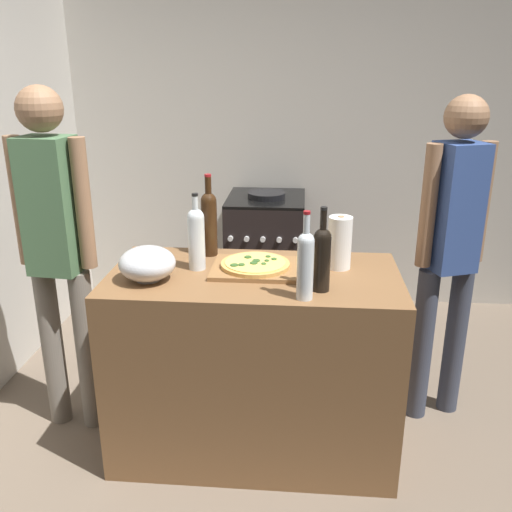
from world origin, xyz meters
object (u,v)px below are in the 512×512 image
wine_bottle_dark (322,256)px  stove (266,257)px  person_in_red (451,243)px  person_in_stripes (56,241)px  wine_bottle_amber (196,236)px  pizza (255,264)px  mixing_bowl (147,264)px  wine_bottle_green (209,220)px  wine_bottle_clear (305,262)px  paper_towel_roll (340,243)px

wine_bottle_dark → stove: 1.82m
wine_bottle_dark → person_in_red: size_ratio=0.21×
person_in_stripes → wine_bottle_amber: bearing=-4.4°
pizza → stove: bearing=91.9°
person_in_stripes → person_in_red: person_in_stripes is taller
person_in_stripes → person_in_red: (1.92, 0.26, -0.04)m
mixing_bowl → wine_bottle_green: (0.22, 0.36, 0.10)m
wine_bottle_amber → wine_bottle_clear: (0.50, -0.30, -0.00)m
pizza → stove: pizza is taller
wine_bottle_clear → person_in_red: 0.96m
mixing_bowl → wine_bottle_green: 0.44m
wine_bottle_green → person_in_stripes: (-0.72, -0.15, -0.08)m
mixing_bowl → person_in_stripes: 0.55m
mixing_bowl → wine_bottle_clear: size_ratio=0.68×
wine_bottle_dark → wine_bottle_amber: size_ratio=1.01×
wine_bottle_green → person_in_stripes: person_in_stripes is taller
stove → person_in_red: bearing=-49.2°
pizza → wine_bottle_amber: 0.30m
pizza → wine_bottle_dark: 0.38m
mixing_bowl → stove: mixing_bowl is taller
paper_towel_roll → stove: size_ratio=0.26×
pizza → paper_towel_roll: size_ratio=1.28×
stove → pizza: bearing=-88.1°
person_in_red → person_in_stripes: bearing=-172.4°
mixing_bowl → wine_bottle_clear: wine_bottle_clear is taller
wine_bottle_green → person_in_red: (1.20, 0.11, -0.12)m
paper_towel_roll → wine_bottle_green: bearing=168.1°
wine_bottle_clear → pizza: bearing=126.9°
pizza → stove: size_ratio=0.33×
person_in_red → stove: bearing=130.8°
stove → person_in_stripes: person_in_stripes is taller
wine_bottle_clear → person_in_stripes: person_in_stripes is taller
person_in_stripes → pizza: bearing=-3.2°
stove → person_in_red: 1.62m
wine_bottle_dark → person_in_stripes: size_ratio=0.21×
wine_bottle_dark → person_in_red: person_in_red is taller
wine_bottle_clear → mixing_bowl: bearing=168.3°
mixing_bowl → wine_bottle_clear: 0.71m
pizza → wine_bottle_clear: size_ratio=0.87×
paper_towel_roll → wine_bottle_dark: size_ratio=0.69×
wine_bottle_green → pizza: bearing=-39.6°
pizza → person_in_stripes: 0.97m
wine_bottle_clear → person_in_stripes: (-1.20, 0.36, -0.06)m
wine_bottle_amber → person_in_red: size_ratio=0.21×
wine_bottle_green → stove: wine_bottle_green is taller
person_in_red → wine_bottle_amber: bearing=-165.9°
paper_towel_roll → mixing_bowl: bearing=-164.8°
wine_bottle_dark → stove: (-0.34, 1.68, -0.61)m
wine_bottle_dark → person_in_stripes: (-1.27, 0.27, -0.05)m
wine_bottle_amber → wine_bottle_dark: bearing=-20.4°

